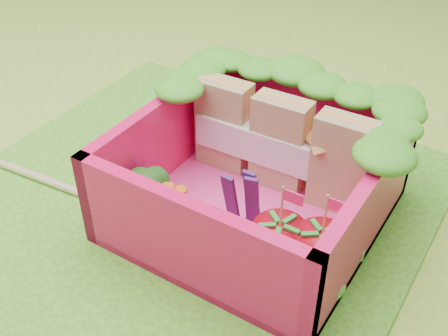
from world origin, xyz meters
TOP-DOWN VIEW (x-y plane):
  - ground at (0.00, 0.00)m, footprint 14.00×14.00m
  - placemat at (0.00, 0.00)m, footprint 2.60×2.60m
  - bento_floor at (0.40, 0.11)m, footprint 1.30×1.30m
  - bento_box at (0.40, 0.11)m, footprint 1.30×1.30m
  - lettuce_ruffle at (0.40, 0.56)m, footprint 1.43×0.77m
  - sandwich_stack at (0.40, 0.38)m, footprint 1.06×0.20m
  - broccoli at (-0.08, -0.24)m, footprint 0.34×0.34m
  - carrot_sticks at (0.10, -0.22)m, footprint 0.13×0.10m
  - purple_wedges at (0.43, -0.05)m, footprint 0.17×0.11m
  - strawberry_left at (0.70, -0.20)m, footprint 0.26×0.26m
  - strawberry_right at (0.90, -0.15)m, footprint 0.26×0.26m
  - snap_peas at (0.80, -0.14)m, footprint 0.60×0.53m
  - chopsticks at (-0.92, -0.32)m, footprint 2.09×0.23m

SIDE VIEW (x-z plane):
  - ground at x=0.00m, z-range 0.00..0.00m
  - placemat at x=0.00m, z-range 0.00..0.03m
  - chopsticks at x=-0.92m, z-range 0.03..0.07m
  - bento_floor at x=0.40m, z-range 0.03..0.08m
  - snap_peas at x=0.80m, z-range 0.08..0.13m
  - carrot_sticks at x=0.10m, z-range 0.08..0.32m
  - strawberry_left at x=0.70m, z-range -0.03..0.46m
  - strawberry_right at x=0.90m, z-range -0.03..0.47m
  - broccoli at x=-0.08m, z-range 0.13..0.37m
  - purple_wedges at x=0.43m, z-range 0.08..0.46m
  - bento_box at x=0.40m, z-range 0.03..0.58m
  - sandwich_stack at x=0.40m, z-range 0.07..0.63m
  - lettuce_ruffle at x=0.40m, z-range 0.58..0.69m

